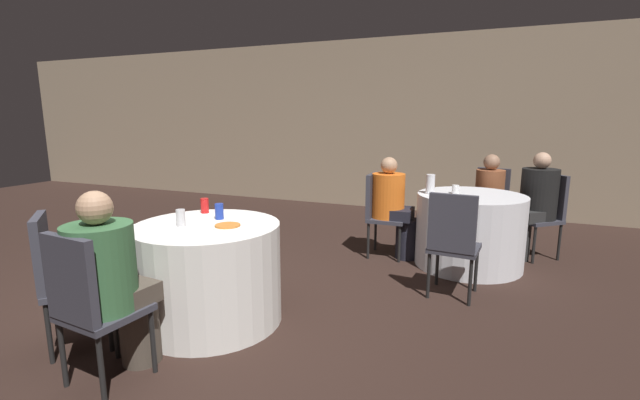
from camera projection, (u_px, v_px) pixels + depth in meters
ground_plane at (204, 312)px, 3.41m from camera, size 16.00×16.00×0.00m
wall_back at (367, 125)px, 7.24m from camera, size 16.00×0.06×2.80m
table_near at (209, 273)px, 3.21m from camera, size 1.07×1.07×0.75m
table_far at (469, 230)px, 4.43m from camera, size 1.08×1.08×0.75m
chair_near_south at (88, 299)px, 2.35m from camera, size 0.44×0.44×0.92m
chair_near_southwest at (59, 271)px, 2.78m from camera, size 0.57×0.57×0.92m
chair_far_south at (453, 237)px, 3.56m from camera, size 0.43×0.44×0.92m
chair_far_northeast at (544, 209)px, 4.68m from camera, size 0.56×0.56×0.92m
chair_far_north at (490, 200)px, 5.19m from camera, size 0.47×0.47×0.92m
chair_far_west at (379, 208)px, 4.73m from camera, size 0.42×0.41×0.92m
person_black_shirt at (534, 204)px, 4.63m from camera, size 0.51×0.50×1.16m
person_green_jacket at (112, 282)px, 2.48m from camera, size 0.39×0.53×1.13m
person_floral_shirt at (487, 201)px, 5.04m from camera, size 0.37×0.50×1.10m
person_orange_shirt at (394, 207)px, 4.67m from camera, size 0.52×0.36×1.11m
pizza_plate_near at (228, 226)px, 3.07m from camera, size 0.23×0.23×0.02m
soda_can_silver at (181, 218)px, 3.09m from camera, size 0.07×0.07×0.12m
soda_can_red at (205, 206)px, 3.51m from camera, size 0.07×0.07×0.12m
soda_can_blue at (219, 211)px, 3.30m from camera, size 0.07×0.07×0.12m
bottle_far at (430, 184)px, 4.39m from camera, size 0.09×0.09×0.20m
cup_far at (455, 189)px, 4.41m from camera, size 0.07×0.07×0.09m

